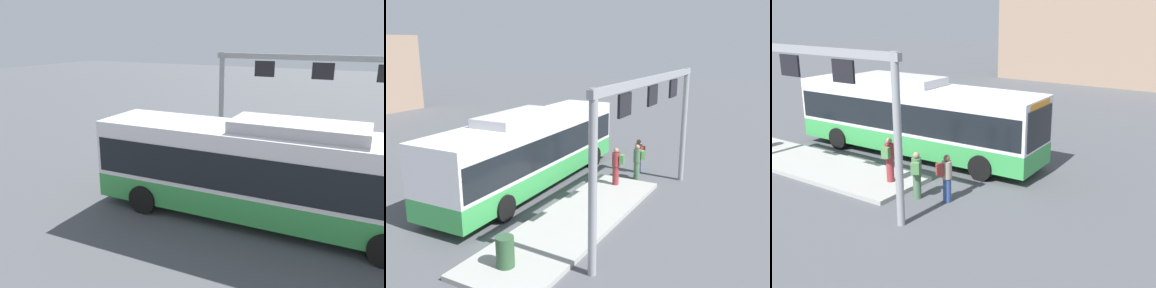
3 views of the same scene
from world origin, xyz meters
The scene contains 8 objects.
ground_plane centered at (0.00, 0.00, 0.00)m, with size 120.00×120.00×0.00m, color #4C4F54.
platform_curb centered at (-2.47, -3.60, 0.08)m, with size 10.00×2.80×0.16m, color #9E9E99.
bus_main centered at (-0.01, 0.00, 1.81)m, with size 11.70×2.91×3.46m.
person_boarding centered at (4.14, -3.49, 0.89)m, with size 0.53×0.61×1.67m.
person_waiting_near centered at (3.14, -3.82, 0.89)m, with size 0.52×0.61×1.67m.
person_waiting_mid centered at (1.55, -3.43, 1.05)m, with size 0.41×0.57×1.67m.
platform_sign_gantry centered at (-0.60, -5.65, 3.77)m, with size 9.61×0.24×5.20m.
trash_bin centered at (-6.22, -3.44, 0.61)m, with size 0.52×0.52×0.90m, color #2D5133.
Camera 2 is at (-14.37, -10.24, 6.34)m, focal length 38.43 mm.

